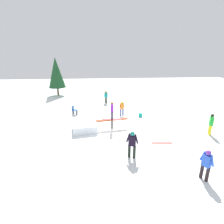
# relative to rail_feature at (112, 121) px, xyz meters

# --- Properties ---
(ground_plane) EXTENTS (60.00, 60.00, 0.00)m
(ground_plane) POSITION_rel_rail_feature_xyz_m (0.00, 0.00, -0.65)
(ground_plane) COLOR white
(rail_feature) EXTENTS (2.53, 0.66, 0.77)m
(rail_feature) POSITION_rel_rail_feature_xyz_m (0.00, 0.00, 0.00)
(rail_feature) COLOR black
(rail_feature) RESTS_ON ground
(snow_kicker_ramp) EXTENTS (2.01, 1.75, 0.58)m
(snow_kicker_ramp) POSITION_rel_rail_feature_xyz_m (-2.11, -0.32, -0.36)
(snow_kicker_ramp) COLOR white
(snow_kicker_ramp) RESTS_ON ground
(main_rider_on_rail) EXTENTS (1.50, 0.77, 1.40)m
(main_rider_on_rail) POSITION_rel_rail_feature_xyz_m (0.00, 0.00, 0.81)
(main_rider_on_rail) COLOR #EE5D62
(main_rider_on_rail) RESTS_ON rail_feature
(bystander_black) EXTENTS (0.68, 0.38, 1.62)m
(bystander_black) POSITION_rel_rail_feature_xyz_m (0.76, -4.23, 0.26)
(bystander_black) COLOR black
(bystander_black) RESTS_ON ground
(bystander_green) EXTENTS (0.36, 0.70, 1.59)m
(bystander_green) POSITION_rel_rail_feature_xyz_m (7.04, -1.73, 0.24)
(bystander_green) COLOR yellow
(bystander_green) RESTS_ON ground
(bystander_blue) EXTENTS (0.38, 0.67, 1.55)m
(bystander_blue) POSITION_rel_rail_feature_xyz_m (3.79, -6.34, 0.22)
(bystander_blue) COLOR black
(bystander_blue) RESTS_ON ground
(bystander_orange) EXTENTS (0.55, 0.29, 1.39)m
(bystander_orange) POSITION_rel_rail_feature_xyz_m (1.20, 2.96, 0.13)
(bystander_orange) COLOR navy
(bystander_orange) RESTS_ON ground
(bystander_teal) EXTENTS (0.46, 0.55, 1.50)m
(bystander_teal) POSITION_rel_rail_feature_xyz_m (-0.08, 7.54, 0.19)
(bystander_teal) COLOR black
(bystander_teal) RESTS_ON ground
(loose_snowboard_coral) EXTENTS (1.37, 0.40, 0.02)m
(loose_snowboard_coral) POSITION_rel_rail_feature_xyz_m (3.10, -2.76, -0.64)
(loose_snowboard_coral) COLOR #E2615B
(loose_snowboard_coral) RESTS_ON ground
(loose_snowboard_white) EXTENTS (1.42, 0.33, 0.02)m
(loose_snowboard_white) POSITION_rel_rail_feature_xyz_m (4.14, -0.26, -0.64)
(loose_snowboard_white) COLOR white
(loose_snowboard_white) RESTS_ON ground
(folding_chair) EXTENTS (0.56, 0.56, 0.88)m
(folding_chair) POSITION_rel_rail_feature_xyz_m (-3.37, 3.62, -0.24)
(folding_chair) COLOR #3F3F44
(folding_chair) RESTS_ON ground
(backpack_on_snow) EXTENTS (0.28, 0.34, 0.34)m
(backpack_on_snow) POSITION_rel_rail_feature_xyz_m (2.90, 2.42, -0.48)
(backpack_on_snow) COLOR #0C9F84
(backpack_on_snow) RESTS_ON ground
(pine_tree_near) EXTENTS (2.31, 2.31, 5.24)m
(pine_tree_near) POSITION_rel_rail_feature_xyz_m (-6.69, 12.36, 2.54)
(pine_tree_near) COLOR #4C331E
(pine_tree_near) RESTS_ON ground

